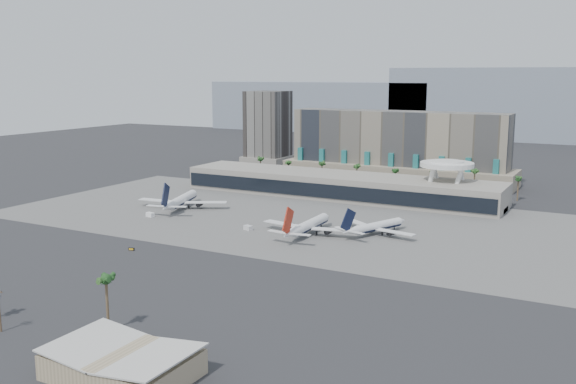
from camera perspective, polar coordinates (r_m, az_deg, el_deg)
The scene contains 16 objects.
ground at distance 245.48m, azimuth -5.88°, elevation -4.67°, with size 900.00×900.00×0.00m, color #232326.
apron_pad at distance 291.26m, azimuth 0.18°, elevation -2.20°, with size 260.00×130.00×0.06m, color #5B5B59.
mountain_ridge at distance 675.09m, azimuth 19.31°, elevation 6.98°, with size 680.00×60.00×70.00m.
hotel at distance 393.19m, azimuth 9.70°, elevation 3.43°, with size 140.00×30.00×42.00m.
office_tower at distance 458.93m, azimuth -1.79°, elevation 5.33°, with size 30.00×30.00×52.00m.
terminal at distance 338.49m, azimuth 4.55°, elevation 0.67°, with size 170.00×32.50×14.50m.
saucer_structure at distance 324.82m, azimuth 13.94°, elevation 2.11°, with size 26.00×26.00×21.89m.
palm_row at distance 367.50m, azimuth 7.76°, elevation 2.01°, with size 157.80×2.80×13.10m.
hangar_right at distance 145.81m, azimuth -14.48°, elevation -14.56°, with size 30.55×20.60×6.89m.
airliner_left at distance 312.50m, azimuth -9.49°, elevation -0.73°, with size 43.09×44.62×15.87m.
airliner_centre at distance 258.28m, azimuth 1.81°, elevation -3.00°, with size 41.96×43.20×14.91m.
airliner_right at distance 261.21m, azimuth 7.81°, elevation -3.05°, with size 34.26×35.31×12.93m.
service_vehicle_a at distance 297.28m, azimuth -12.15°, elevation -1.99°, with size 4.11×2.01×2.01m, color white.
service_vehicle_b at distance 266.69m, azimuth -3.56°, elevation -3.20°, with size 3.79×2.17×1.95m, color silver.
taxiway_sign at distance 243.03m, azimuth -13.74°, elevation -4.95°, with size 2.28×0.93×1.04m.
near_palm_b at distance 167.33m, azimuth -15.85°, elevation -7.95°, with size 6.00×6.00×15.02m.
Camera 1 is at (133.45, -195.93, 63.74)m, focal length 40.00 mm.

